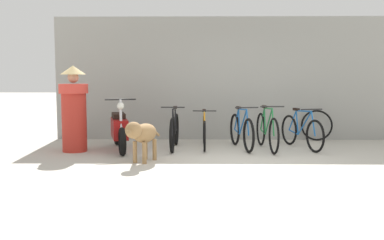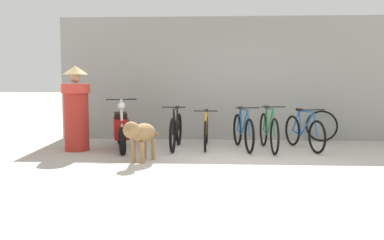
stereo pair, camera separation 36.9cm
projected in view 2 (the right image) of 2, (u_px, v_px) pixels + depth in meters
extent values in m
plane|color=#B7B2A5|center=(243.00, 164.00, 7.48)|extent=(60.00, 60.00, 0.00)
cube|color=gray|center=(237.00, 79.00, 10.26)|extent=(8.14, 0.20, 2.79)
torus|color=black|center=(173.00, 135.00, 8.56)|extent=(0.08, 0.67, 0.67)
torus|color=black|center=(179.00, 129.00, 9.52)|extent=(0.08, 0.67, 0.67)
cylinder|color=black|center=(175.00, 122.00, 8.91)|extent=(0.04, 0.48, 0.56)
cylinder|color=black|center=(177.00, 121.00, 9.19)|extent=(0.03, 0.13, 0.51)
cylinder|color=black|center=(175.00, 109.00, 8.94)|extent=(0.05, 0.56, 0.06)
cylinder|color=black|center=(178.00, 131.00, 9.35)|extent=(0.04, 0.37, 0.08)
cylinder|color=black|center=(178.00, 119.00, 9.37)|extent=(0.04, 0.29, 0.47)
cylinder|color=black|center=(173.00, 122.00, 8.61)|extent=(0.03, 0.17, 0.49)
cube|color=black|center=(177.00, 107.00, 9.21)|extent=(0.08, 0.18, 0.05)
cylinder|color=black|center=(174.00, 107.00, 8.65)|extent=(0.46, 0.04, 0.02)
torus|color=black|center=(205.00, 136.00, 8.64)|extent=(0.04, 0.61, 0.61)
torus|color=black|center=(207.00, 130.00, 9.70)|extent=(0.04, 0.61, 0.61)
cylinder|color=orange|center=(206.00, 124.00, 9.03)|extent=(0.03, 0.52, 0.51)
cylinder|color=orange|center=(206.00, 123.00, 9.34)|extent=(0.03, 0.13, 0.46)
cylinder|color=orange|center=(206.00, 112.00, 9.06)|extent=(0.03, 0.61, 0.06)
cylinder|color=orange|center=(206.00, 132.00, 9.50)|extent=(0.03, 0.40, 0.07)
cylinder|color=orange|center=(207.00, 121.00, 9.53)|extent=(0.03, 0.32, 0.43)
cylinder|color=orange|center=(205.00, 125.00, 8.70)|extent=(0.03, 0.19, 0.45)
cube|color=black|center=(206.00, 110.00, 9.37)|extent=(0.07, 0.18, 0.05)
cylinder|color=black|center=(206.00, 111.00, 8.75)|extent=(0.46, 0.02, 0.02)
torus|color=black|center=(249.00, 136.00, 8.48)|extent=(0.17, 0.66, 0.67)
torus|color=black|center=(237.00, 130.00, 9.47)|extent=(0.17, 0.66, 0.67)
cylinder|color=#1959A5|center=(245.00, 122.00, 8.84)|extent=(0.12, 0.49, 0.55)
cylinder|color=#1959A5|center=(241.00, 122.00, 9.13)|extent=(0.05, 0.13, 0.51)
cylinder|color=#1959A5|center=(244.00, 110.00, 8.87)|extent=(0.13, 0.57, 0.06)
cylinder|color=#1959A5|center=(239.00, 132.00, 9.29)|extent=(0.10, 0.38, 0.08)
cylinder|color=#1959A5|center=(239.00, 120.00, 9.31)|extent=(0.08, 0.30, 0.46)
cylinder|color=#1959A5|center=(249.00, 123.00, 8.53)|extent=(0.06, 0.18, 0.49)
cube|color=black|center=(241.00, 108.00, 9.15)|extent=(0.10, 0.19, 0.05)
cylinder|color=black|center=(248.00, 108.00, 8.58)|extent=(0.46, 0.11, 0.02)
torus|color=black|center=(275.00, 137.00, 8.31)|extent=(0.11, 0.69, 0.69)
torus|color=black|center=(263.00, 130.00, 9.38)|extent=(0.11, 0.69, 0.69)
cylinder|color=#1E7238|center=(270.00, 122.00, 8.70)|extent=(0.08, 0.53, 0.57)
cylinder|color=#1E7238|center=(267.00, 121.00, 9.01)|extent=(0.04, 0.14, 0.52)
cylinder|color=#1E7238|center=(270.00, 109.00, 8.73)|extent=(0.09, 0.62, 0.06)
cylinder|color=#1E7238|center=(265.00, 132.00, 9.18)|extent=(0.07, 0.41, 0.08)
cylinder|color=#1E7238|center=(265.00, 119.00, 9.21)|extent=(0.06, 0.32, 0.48)
cylinder|color=#1E7238|center=(274.00, 123.00, 8.37)|extent=(0.05, 0.19, 0.51)
cube|color=black|center=(267.00, 107.00, 9.03)|extent=(0.09, 0.19, 0.05)
cylinder|color=black|center=(273.00, 107.00, 8.42)|extent=(0.46, 0.07, 0.02)
torus|color=black|center=(317.00, 137.00, 8.46)|extent=(0.23, 0.62, 0.64)
torus|color=black|center=(292.00, 130.00, 9.44)|extent=(0.23, 0.62, 0.64)
cylinder|color=#1959A5|center=(307.00, 124.00, 8.82)|extent=(0.18, 0.49, 0.53)
cylinder|color=#1959A5|center=(300.00, 123.00, 9.10)|extent=(0.07, 0.13, 0.48)
cylinder|color=#1959A5|center=(306.00, 111.00, 8.85)|extent=(0.20, 0.57, 0.06)
cylinder|color=#1959A5|center=(297.00, 133.00, 9.26)|extent=(0.14, 0.38, 0.08)
cylinder|color=#1959A5|center=(296.00, 121.00, 9.29)|extent=(0.12, 0.30, 0.45)
cylinder|color=#1959A5|center=(315.00, 124.00, 8.51)|extent=(0.08, 0.18, 0.47)
cube|color=black|center=(299.00, 110.00, 9.13)|extent=(0.12, 0.19, 0.05)
cylinder|color=black|center=(314.00, 110.00, 8.56)|extent=(0.45, 0.16, 0.02)
torus|color=black|center=(123.00, 141.00, 8.30)|extent=(0.25, 0.54, 0.53)
torus|color=black|center=(120.00, 132.00, 9.57)|extent=(0.25, 0.54, 0.53)
cube|color=maroon|center=(121.00, 128.00, 8.92)|extent=(0.50, 0.95, 0.38)
cube|color=black|center=(121.00, 115.00, 9.05)|extent=(0.38, 0.63, 0.10)
cylinder|color=silver|center=(122.00, 115.00, 8.49)|extent=(0.09, 0.15, 0.60)
cylinder|color=silver|center=(122.00, 136.00, 8.39)|extent=(0.09, 0.22, 0.20)
cylinder|color=black|center=(121.00, 99.00, 8.51)|extent=(0.57, 0.17, 0.03)
sphere|color=silver|center=(121.00, 106.00, 8.49)|extent=(0.17, 0.17, 0.14)
ellipsoid|color=#997247|center=(143.00, 133.00, 7.71)|extent=(0.53, 0.67, 0.33)
cylinder|color=#997247|center=(142.00, 153.00, 7.54)|extent=(0.09, 0.09, 0.37)
cylinder|color=#997247|center=(133.00, 152.00, 7.61)|extent=(0.09, 0.09, 0.37)
cylinder|color=#997247|center=(153.00, 149.00, 7.86)|extent=(0.09, 0.09, 0.37)
cylinder|color=#997247|center=(145.00, 149.00, 7.94)|extent=(0.09, 0.09, 0.37)
sphere|color=#997247|center=(131.00, 130.00, 7.37)|extent=(0.37, 0.37, 0.28)
ellipsoid|color=#997247|center=(127.00, 132.00, 7.26)|extent=(0.16, 0.19, 0.11)
cylinder|color=#997247|center=(155.00, 132.00, 8.06)|extent=(0.15, 0.26, 0.18)
cylinder|color=#B72D23|center=(77.00, 117.00, 8.78)|extent=(0.61, 0.61, 1.31)
cylinder|color=#D63C32|center=(76.00, 88.00, 8.73)|extent=(0.72, 0.72, 0.18)
sphere|color=tan|center=(75.00, 77.00, 8.71)|extent=(0.27, 0.27, 0.21)
cone|color=tan|center=(75.00, 70.00, 8.69)|extent=(0.63, 0.63, 0.17)
torus|color=black|center=(322.00, 126.00, 10.00)|extent=(0.68, 0.24, 0.70)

